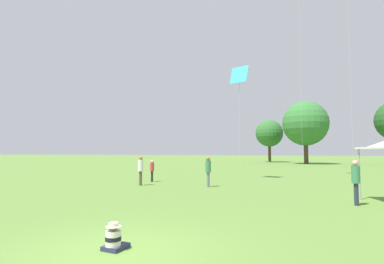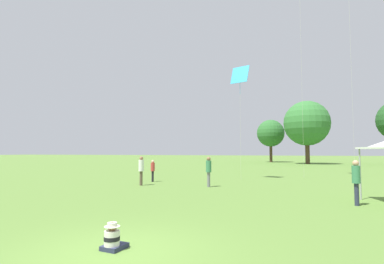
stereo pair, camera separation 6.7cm
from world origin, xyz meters
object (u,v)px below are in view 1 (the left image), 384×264
(person_standing_3, at_px, (141,168))
(person_standing_4, at_px, (152,169))
(person_standing_2, at_px, (356,178))
(seated_toddler, at_px, (114,239))
(distant_tree_0, at_px, (269,133))
(kite_3, at_px, (239,76))
(distant_tree_1, at_px, (305,123))
(person_standing_1, at_px, (208,169))

(person_standing_3, relative_size, person_standing_4, 1.20)
(person_standing_2, relative_size, person_standing_4, 1.18)
(person_standing_2, height_order, person_standing_4, person_standing_2)
(seated_toddler, distance_m, person_standing_2, 10.06)
(person_standing_2, bearing_deg, seated_toddler, 143.19)
(distant_tree_0, bearing_deg, kite_3, -92.53)
(seated_toddler, height_order, kite_3, kite_3)
(distant_tree_1, bearing_deg, distant_tree_0, 130.49)
(distant_tree_1, bearing_deg, person_standing_1, -104.19)
(person_standing_3, height_order, distant_tree_0, distant_tree_0)
(distant_tree_0, bearing_deg, seated_toddler, -92.70)
(distant_tree_0, bearing_deg, person_standing_1, -94.04)
(kite_3, bearing_deg, person_standing_1, -37.62)
(distant_tree_1, bearing_deg, person_standing_2, -92.94)
(seated_toddler, distance_m, kite_3, 18.99)
(distant_tree_1, bearing_deg, person_standing_3, -110.24)
(person_standing_3, distance_m, distant_tree_0, 44.96)
(distant_tree_0, bearing_deg, person_standing_2, -85.22)
(person_standing_1, xyz_separation_m, kite_3, (1.39, 5.23, 6.99))
(person_standing_1, xyz_separation_m, person_standing_2, (7.13, -4.55, 0.00))
(distant_tree_0, bearing_deg, person_standing_4, -100.37)
(person_standing_2, bearing_deg, kite_3, 35.35)
(kite_3, xyz_separation_m, distant_tree_1, (7.85, 31.30, -1.14))
(person_standing_2, xyz_separation_m, kite_3, (-5.74, 9.78, 6.99))
(person_standing_4, xyz_separation_m, distant_tree_0, (7.64, 41.77, 4.82))
(seated_toddler, bearing_deg, kite_3, 96.32)
(person_standing_4, bearing_deg, distant_tree_0, 43.42)
(person_standing_1, bearing_deg, person_standing_3, 22.58)
(seated_toddler, xyz_separation_m, person_standing_1, (-0.45, 12.03, 0.86))
(seated_toddler, xyz_separation_m, person_standing_4, (-5.01, 14.00, 0.69))
(person_standing_2, bearing_deg, person_standing_1, 62.39)
(person_standing_3, bearing_deg, person_standing_1, -73.71)
(seated_toddler, relative_size, distant_tree_0, 0.07)
(person_standing_3, relative_size, distant_tree_0, 0.22)
(seated_toddler, bearing_deg, person_standing_2, 57.66)
(person_standing_2, bearing_deg, person_standing_3, 74.92)
(person_standing_1, height_order, person_standing_3, person_standing_3)
(person_standing_4, bearing_deg, person_standing_3, -121.50)
(seated_toddler, xyz_separation_m, person_standing_2, (6.67, 7.48, 0.87))
(person_standing_3, xyz_separation_m, distant_tree_0, (7.45, 44.10, 4.64))
(distant_tree_0, xyz_separation_m, distant_tree_1, (6.15, -7.20, 1.20))
(person_standing_4, height_order, distant_tree_0, distant_tree_0)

